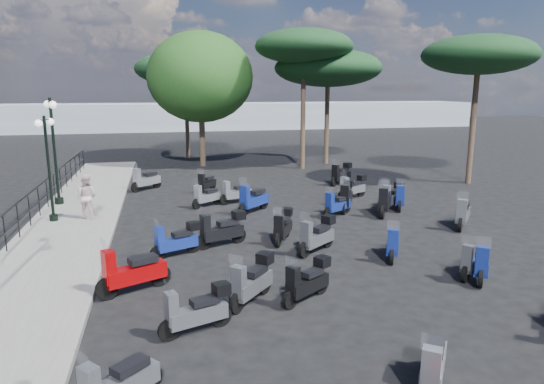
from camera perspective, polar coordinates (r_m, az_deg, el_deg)
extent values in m
plane|color=black|center=(15.02, 0.57, -6.28)|extent=(120.00, 120.00, 0.00)
cube|color=slate|center=(17.78, -22.75, -4.07)|extent=(3.00, 30.00, 0.15)
cylinder|color=black|center=(15.80, -28.92, -4.25)|extent=(0.04, 0.04, 1.10)
cylinder|color=black|center=(17.08, -27.70, -2.99)|extent=(0.04, 0.04, 1.10)
cylinder|color=black|center=(18.36, -26.65, -1.91)|extent=(0.04, 0.04, 1.10)
cylinder|color=black|center=(19.66, -25.74, -0.97)|extent=(0.04, 0.04, 1.10)
cylinder|color=black|center=(20.97, -24.95, -0.14)|extent=(0.04, 0.04, 1.10)
cylinder|color=black|center=(22.28, -24.25, 0.58)|extent=(0.04, 0.04, 1.10)
cylinder|color=black|center=(23.60, -23.62, 1.23)|extent=(0.04, 0.04, 1.10)
cylinder|color=black|center=(24.93, -23.06, 1.81)|extent=(0.04, 0.04, 1.10)
cylinder|color=black|center=(26.26, -22.56, 2.33)|extent=(0.04, 0.04, 1.10)
cylinder|color=black|center=(27.59, -22.11, 2.79)|extent=(0.04, 0.04, 1.10)
cylinder|color=black|center=(28.93, -21.70, 3.22)|extent=(0.04, 0.04, 1.10)
cylinder|color=black|center=(30.27, -21.32, 3.61)|extent=(0.04, 0.04, 1.10)
cube|color=black|center=(17.60, -27.32, -0.76)|extent=(0.04, 26.00, 0.04)
cube|color=black|center=(17.72, -27.16, -2.43)|extent=(0.04, 26.00, 0.04)
cylinder|color=black|center=(18.83, -24.29, -2.75)|extent=(0.29, 0.29, 0.22)
cylinder|color=black|center=(18.49, -24.75, 2.44)|extent=(0.10, 0.10, 3.68)
cylinder|color=black|center=(18.32, -25.23, 7.69)|extent=(0.24, 0.81, 0.04)
sphere|color=white|center=(18.69, -24.64, 7.52)|extent=(0.26, 0.26, 0.26)
sphere|color=white|center=(17.95, -25.78, 7.27)|extent=(0.26, 0.26, 0.26)
cylinder|color=black|center=(21.46, -23.75, -0.94)|extent=(0.34, 0.34, 0.25)
cylinder|color=black|center=(21.13, -24.20, 4.33)|extent=(0.12, 0.12, 4.24)
cylinder|color=black|center=(20.99, -24.67, 9.63)|extent=(0.41, 0.90, 0.04)
sphere|color=white|center=(21.46, -24.90, 9.36)|extent=(0.30, 0.30, 0.30)
sphere|color=white|center=(20.53, -24.38, 9.33)|extent=(0.30, 0.30, 0.30)
imported|color=beige|center=(18.57, -21.00, -0.47)|extent=(0.94, 0.84, 1.61)
cylinder|color=black|center=(8.44, -14.19, -20.62)|extent=(0.39, 0.36, 0.44)
cube|color=black|center=(8.04, -16.37, -19.00)|extent=(0.60, 0.57, 0.13)
plane|color=white|center=(7.49, -21.26, -18.20)|extent=(0.28, 0.31, 0.34)
cylinder|color=black|center=(11.86, -18.87, -10.74)|extent=(0.52, 0.32, 0.53)
cylinder|color=black|center=(12.30, -13.00, -9.55)|extent=(0.52, 0.32, 0.53)
cube|color=#9E0407|center=(12.01, -15.69, -9.22)|extent=(1.45, 0.94, 0.37)
cube|color=black|center=(11.97, -14.94, -7.68)|extent=(0.74, 0.58, 0.15)
cube|color=#9E0407|center=(11.70, -18.63, -8.38)|extent=(0.36, 0.40, 0.77)
plane|color=white|center=(11.52, -19.11, -6.13)|extent=(0.26, 0.41, 0.41)
cylinder|color=black|center=(10.66, -4.19, -12.90)|extent=(0.39, 0.42, 0.48)
cylinder|color=black|center=(11.58, -0.88, -10.76)|extent=(0.39, 0.42, 0.48)
cube|color=#4E5056|center=(11.08, -2.33, -10.85)|extent=(1.12, 1.18, 0.34)
cube|color=black|center=(11.11, -1.88, -9.24)|extent=(0.62, 0.64, 0.14)
cube|color=#4E5056|center=(10.53, -3.98, -10.49)|extent=(0.37, 0.36, 0.69)
plane|color=white|center=(10.32, -4.20, -8.31)|extent=(0.33, 0.31, 0.37)
cube|color=black|center=(11.36, -0.84, -7.77)|extent=(0.46, 0.46, 0.26)
cylinder|color=black|center=(14.04, -13.29, -6.99)|extent=(0.44, 0.27, 0.44)
cylinder|color=black|center=(14.49, -9.26, -6.21)|extent=(0.44, 0.27, 0.44)
cube|color=navy|center=(14.22, -11.10, -5.93)|extent=(1.23, 0.78, 0.31)
cube|color=black|center=(14.21, -10.57, -4.83)|extent=(0.62, 0.48, 0.13)
cube|color=navy|center=(13.94, -13.09, -5.28)|extent=(0.30, 0.34, 0.65)
plane|color=white|center=(13.80, -13.39, -3.67)|extent=(0.21, 0.35, 0.34)
cube|color=black|center=(14.33, -9.28, -3.95)|extent=(0.41, 0.40, 0.24)
cylinder|color=black|center=(19.60, -8.83, -1.37)|extent=(0.41, 0.33, 0.44)
cylinder|color=black|center=(20.30, -6.48, -0.84)|extent=(0.41, 0.33, 0.44)
cube|color=#989AA1|center=(19.94, -7.55, -0.62)|extent=(1.13, 0.94, 0.31)
cube|color=black|center=(19.99, -7.24, 0.16)|extent=(0.60, 0.54, 0.13)
cube|color=#989AA1|center=(19.56, -8.70, -0.15)|extent=(0.32, 0.34, 0.63)
plane|color=white|center=(19.44, -8.86, 1.00)|extent=(0.26, 0.32, 0.34)
cylinder|color=black|center=(23.34, -15.71, 0.57)|extent=(0.45, 0.42, 0.50)
cylinder|color=black|center=(24.14, -13.40, 1.06)|extent=(0.45, 0.42, 0.50)
cube|color=#989AA1|center=(23.73, -14.46, 1.29)|extent=(1.26, 1.18, 0.36)
cube|color=black|center=(23.79, -14.17, 2.05)|extent=(0.68, 0.66, 0.15)
cube|color=#989AA1|center=(23.30, -15.62, 1.77)|extent=(0.38, 0.39, 0.74)
plane|color=white|center=(23.19, -15.80, 2.89)|extent=(0.33, 0.35, 0.39)
cylinder|color=black|center=(9.15, 18.68, -18.14)|extent=(0.34, 0.42, 0.45)
cube|color=#989AA1|center=(8.62, 18.44, -18.84)|extent=(0.98, 1.17, 0.32)
cube|color=black|center=(8.63, 18.66, -16.81)|extent=(0.56, 0.62, 0.13)
cube|color=#989AA1|center=(8.03, 18.20, -19.12)|extent=(0.35, 0.33, 0.65)
plane|color=white|center=(7.77, 18.37, -16.66)|extent=(0.33, 0.27, 0.35)
cylinder|color=black|center=(9.80, -12.03, -15.62)|extent=(0.45, 0.23, 0.44)
cylinder|color=black|center=(10.17, -6.01, -14.31)|extent=(0.45, 0.23, 0.44)
cube|color=#4E5056|center=(9.91, -8.74, -14.07)|extent=(1.23, 0.69, 0.31)
cube|color=black|center=(9.86, -7.93, -12.54)|extent=(0.61, 0.44, 0.13)
cube|color=#4E5056|center=(9.63, -11.72, -13.30)|extent=(0.28, 0.33, 0.64)
plane|color=white|center=(9.45, -12.15, -11.09)|extent=(0.18, 0.35, 0.34)
cube|color=black|center=(9.93, -5.99, -11.25)|extent=(0.39, 0.38, 0.24)
cylinder|color=black|center=(14.66, -8.10, -5.86)|extent=(0.49, 0.27, 0.49)
cylinder|color=black|center=(15.21, -3.97, -5.11)|extent=(0.49, 0.27, 0.49)
cube|color=black|center=(14.90, -5.84, -4.78)|extent=(1.36, 0.80, 0.35)
cube|color=black|center=(14.89, -5.28, -3.63)|extent=(0.68, 0.51, 0.14)
cube|color=black|center=(14.56, -7.87, -4.06)|extent=(0.32, 0.37, 0.71)
plane|color=white|center=(14.42, -8.14, -2.35)|extent=(0.22, 0.39, 0.38)
cube|color=black|center=(15.04, -3.94, -2.73)|extent=(0.44, 0.43, 0.26)
cylinder|color=black|center=(14.77, 0.75, -5.68)|extent=(0.29, 0.44, 0.45)
cylinder|color=black|center=(15.82, 1.76, -4.48)|extent=(0.29, 0.44, 0.45)
cube|color=black|center=(15.29, 1.32, -4.40)|extent=(0.85, 1.22, 0.32)
cube|color=black|center=(15.36, 1.47, -3.30)|extent=(0.51, 0.63, 0.13)
cube|color=black|center=(14.72, 0.83, -4.00)|extent=(0.34, 0.31, 0.66)
plane|color=white|center=(14.55, 0.78, -2.46)|extent=(0.35, 0.23, 0.35)
cube|color=black|center=(15.67, 1.79, -2.36)|extent=(0.41, 0.42, 0.24)
cylinder|color=black|center=(18.32, -3.37, -2.04)|extent=(0.46, 0.45, 0.53)
cylinder|color=black|center=(19.37, -1.01, -1.24)|extent=(0.46, 0.45, 0.53)
cube|color=navy|center=(18.84, -2.06, -1.01)|extent=(1.31, 1.27, 0.38)
cube|color=black|center=(18.92, -1.74, 0.02)|extent=(0.71, 0.70, 0.16)
cube|color=navy|center=(18.27, -3.22, -0.43)|extent=(0.41, 0.41, 0.78)
plane|color=white|center=(18.12, -3.37, 1.07)|extent=(0.35, 0.37, 0.41)
cylinder|color=black|center=(22.31, -8.36, 0.28)|extent=(0.32, 0.40, 0.43)
cylinder|color=black|center=(23.22, -6.99, 0.78)|extent=(0.32, 0.40, 0.43)
cube|color=black|center=(22.77, -7.62, 0.95)|extent=(0.93, 1.12, 0.30)
cube|color=black|center=(22.86, -7.44, 1.64)|extent=(0.53, 0.59, 0.13)
cube|color=black|center=(22.29, -8.29, 1.35)|extent=(0.33, 0.32, 0.63)
plane|color=white|center=(22.18, -8.40, 2.35)|extent=(0.32, 0.26, 0.33)
cylinder|color=black|center=(10.84, 2.19, -12.53)|extent=(0.41, 0.32, 0.44)
cylinder|color=black|center=(11.62, 5.80, -10.85)|extent=(0.41, 0.32, 0.44)
cube|color=black|center=(11.19, 4.23, -10.83)|extent=(1.15, 0.91, 0.31)
cube|color=black|center=(11.21, 4.75, -9.40)|extent=(0.60, 0.53, 0.13)
cube|color=black|center=(10.73, 2.47, -10.38)|extent=(0.32, 0.34, 0.64)
plane|color=white|center=(10.54, 2.29, -8.41)|extent=(0.25, 0.33, 0.34)
cube|color=black|center=(11.42, 5.92, -8.13)|extent=(0.42, 0.41, 0.24)
cylinder|color=black|center=(13.75, 13.93, -7.42)|extent=(0.30, 0.44, 0.45)
cylinder|color=black|center=(14.82, 14.08, -6.00)|extent=(0.30, 0.44, 0.45)
cube|color=navy|center=(14.28, 14.05, -5.98)|extent=(0.86, 1.22, 0.32)
cube|color=black|center=(14.35, 14.12, -4.79)|extent=(0.52, 0.63, 0.13)
cube|color=navy|center=(13.69, 14.03, -5.61)|extent=(0.35, 0.32, 0.66)
plane|color=white|center=(13.52, 14.11, -3.98)|extent=(0.35, 0.24, 0.35)
cylinder|color=black|center=(13.90, 3.85, -6.80)|extent=(0.44, 0.37, 0.48)
cylinder|color=black|center=(14.84, 6.56, -5.62)|extent=(0.44, 0.37, 0.48)
cube|color=#4E5056|center=(14.35, 5.38, -5.46)|extent=(1.23, 1.06, 0.34)
cube|color=black|center=(14.41, 5.78, -4.24)|extent=(0.66, 0.60, 0.14)
cube|color=#4E5056|center=(13.82, 4.07, -4.92)|extent=(0.36, 0.37, 0.70)
plane|color=white|center=(13.65, 3.95, -3.17)|extent=(0.29, 0.35, 0.37)
cube|color=black|center=(14.68, 6.66, -3.22)|extent=(0.46, 0.46, 0.26)
cylinder|color=black|center=(18.74, 8.46, -1.85)|extent=(0.34, 0.51, 0.52)
cylinder|color=black|center=(20.00, 8.91, -0.99)|extent=(0.34, 0.51, 0.52)
cube|color=black|center=(19.38, 8.73, -0.81)|extent=(0.99, 1.41, 0.37)
cube|color=black|center=(19.49, 8.82, 0.18)|extent=(0.59, 0.73, 0.15)
cube|color=black|center=(18.71, 8.54, -0.31)|extent=(0.40, 0.36, 0.76)
plane|color=white|center=(18.55, 8.56, 1.12)|extent=(0.40, 0.27, 0.40)
cube|color=black|center=(19.87, 8.98, 0.97)|extent=(0.48, 0.49, 0.28)
cylinder|color=black|center=(20.15, -5.54, -0.89)|extent=(0.45, 0.25, 0.45)
cylinder|color=black|center=(20.71, -2.82, -0.50)|extent=(0.45, 0.25, 0.45)
cube|color=#989AA1|center=(20.41, -4.06, -0.21)|extent=(1.25, 0.75, 0.32)
cube|color=black|center=(20.44, -3.68, 0.56)|extent=(0.63, 0.47, 0.13)
cube|color=#989AA1|center=(20.10, -5.38, 0.34)|extent=(0.30, 0.34, 0.66)
plane|color=white|center=(19.99, -5.55, 1.50)|extent=(0.20, 0.36, 0.35)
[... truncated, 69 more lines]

